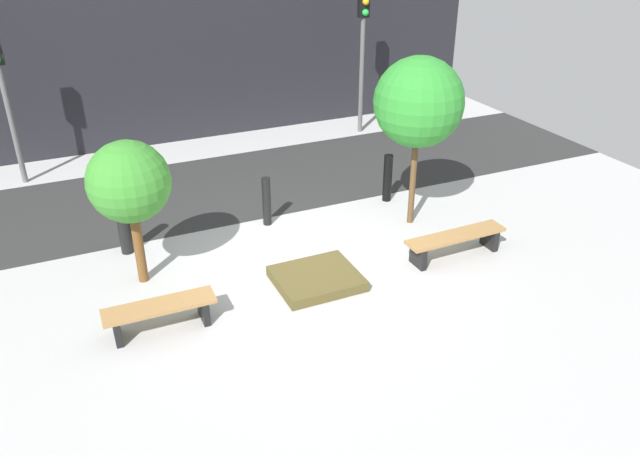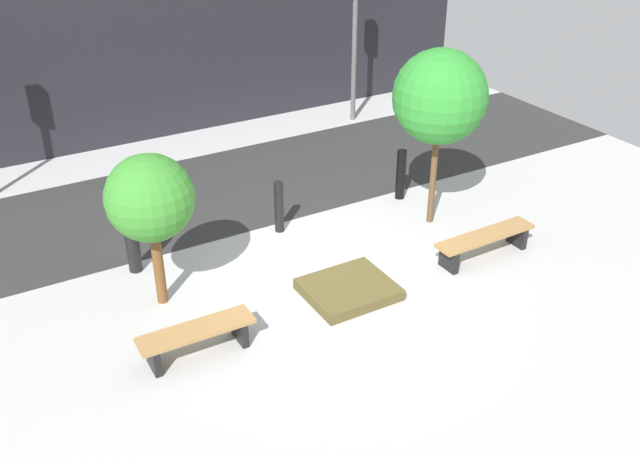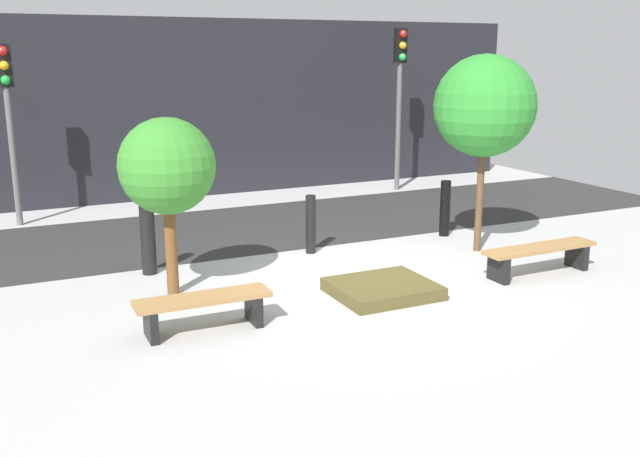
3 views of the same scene
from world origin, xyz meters
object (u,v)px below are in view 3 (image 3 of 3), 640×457
at_px(bench_left, 203,306).
at_px(tree_behind_left_bench, 167,167).
at_px(tree_behind_right_bench, 485,106).
at_px(traffic_light_mid_west, 400,80).
at_px(traffic_light_west, 8,102).
at_px(bollard_far_left, 148,240).
at_px(bollard_center, 445,208).
at_px(bollard_left, 311,224).
at_px(bench_right, 540,254).
at_px(planter_bed, 383,289).

xyz_separation_m(bench_left, tree_behind_left_bench, (-0.00, 1.48, 1.46)).
xyz_separation_m(tree_behind_right_bench, traffic_light_mid_west, (1.67, 5.29, 0.21)).
bearing_deg(traffic_light_west, tree_behind_right_bench, -37.66).
bearing_deg(bench_left, traffic_light_west, 104.72).
bearing_deg(traffic_light_mid_west, tree_behind_right_bench, -107.50).
bearing_deg(tree_behind_left_bench, tree_behind_right_bench, 0.00).
bearing_deg(bollard_far_left, bollard_center, 0.00).
relative_size(bench_left, traffic_light_mid_west, 0.43).
bearing_deg(bollard_left, traffic_light_west, 135.34).
bearing_deg(traffic_light_mid_west, bollard_far_left, -148.75).
height_order(bollard_center, traffic_light_mid_west, traffic_light_mid_west).
relative_size(bollard_center, traffic_light_mid_west, 0.27).
relative_size(traffic_light_west, traffic_light_mid_west, 0.90).
bearing_deg(bollard_far_left, bench_right, -25.90).
bearing_deg(bollard_center, bench_right, -91.95).
bearing_deg(bollard_left, planter_bed, -90.00).
height_order(bench_right, traffic_light_west, traffic_light_west).
height_order(tree_behind_left_bench, bollard_far_left, tree_behind_left_bench).
relative_size(tree_behind_left_bench, bollard_center, 2.41).
bearing_deg(traffic_light_west, tree_behind_left_bench, -72.50).
xyz_separation_m(tree_behind_left_bench, traffic_light_west, (-1.67, 5.29, 0.59)).
bearing_deg(bench_right, traffic_light_west, 134.46).
bearing_deg(traffic_light_west, bench_left, -76.16).
height_order(planter_bed, bollard_center, bollard_center).
height_order(bollard_far_left, bollard_left, bollard_far_left).
relative_size(planter_bed, traffic_light_mid_west, 0.36).
bearing_deg(tree_behind_left_bench, planter_bed, -26.30).
distance_m(tree_behind_right_bench, bollard_far_left, 5.70).
distance_m(bollard_left, bollard_center, 2.68).
distance_m(bench_right, tree_behind_left_bench, 5.59).
bearing_deg(tree_behind_right_bench, bollard_far_left, 168.44).
xyz_separation_m(bench_left, traffic_light_mid_west, (6.86, 6.78, 2.30)).
bearing_deg(planter_bed, traffic_light_west, 122.96).
relative_size(planter_bed, bollard_far_left, 1.27).
xyz_separation_m(tree_behind_right_bench, bollard_center, (0.09, 1.08, -1.90)).
distance_m(bench_left, traffic_light_mid_west, 9.91).
xyz_separation_m(planter_bed, tree_behind_left_bench, (-2.59, 1.28, 1.68)).
xyz_separation_m(bollard_left, traffic_light_west, (-4.26, 4.21, 1.88)).
height_order(bench_right, tree_behind_left_bench, tree_behind_left_bench).
relative_size(bollard_left, traffic_light_mid_west, 0.26).
xyz_separation_m(bollard_left, bollard_center, (2.68, 0.00, 0.02)).
bearing_deg(traffic_light_west, bollard_far_left, -69.43).
relative_size(planter_bed, bollard_center, 1.33).
bearing_deg(traffic_light_mid_west, planter_bed, -122.96).
bearing_deg(bench_right, bollard_far_left, 153.22).
bearing_deg(bench_left, bollard_center, 26.78).
distance_m(tree_behind_right_bench, bollard_left, 3.40).
xyz_separation_m(tree_behind_right_bench, bollard_left, (-2.59, 1.08, -1.92)).
bearing_deg(planter_bed, traffic_light_mid_west, 57.04).
relative_size(tree_behind_left_bench, traffic_light_west, 0.71).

